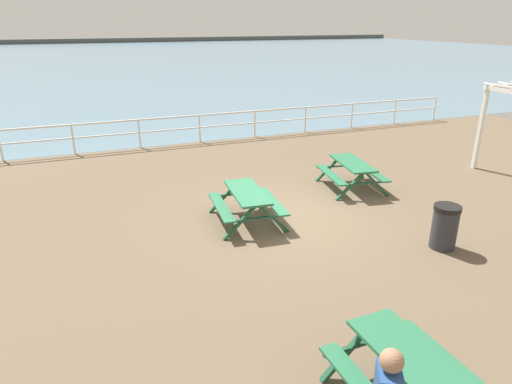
{
  "coord_description": "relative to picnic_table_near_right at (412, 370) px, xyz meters",
  "views": [
    {
      "loc": [
        -4.21,
        -9.03,
        4.49
      ],
      "look_at": [
        -0.71,
        -0.09,
        0.8
      ],
      "focal_mm": 31.5,
      "sensor_mm": 36.0,
      "label": 1
    }
  ],
  "objects": [
    {
      "name": "ground_plane",
      "position": [
        0.93,
        5.76,
        -0.68
      ],
      "size": [
        30.0,
        24.0,
        0.2
      ],
      "primitive_type": "cube",
      "color": "brown"
    },
    {
      "name": "sea_band",
      "position": [
        0.93,
        58.51,
        -0.58
      ],
      "size": [
        142.0,
        90.0,
        0.01
      ],
      "primitive_type": "cube",
      "color": "slate",
      "rests_on": "ground"
    },
    {
      "name": "picnic_table_near_right",
      "position": [
        0.0,
        0.0,
        0.0
      ],
      "size": [
        1.58,
        1.84,
        0.8
      ],
      "rotation": [
        0.0,
        0.0,
        1.6
      ],
      "color": "#286B47",
      "rests_on": "ground"
    },
    {
      "name": "seaward_railing",
      "position": [
        0.93,
        13.51,
        0.18
      ],
      "size": [
        23.07,
        0.07,
        1.08
      ],
      "color": "white",
      "rests_on": "ground"
    },
    {
      "name": "litter_bin",
      "position": [
        3.44,
        3.16,
        -0.1
      ],
      "size": [
        0.55,
        0.55,
        0.95
      ],
      "color": "#2D2D33",
      "rests_on": "ground"
    },
    {
      "name": "picnic_table_far_right",
      "position": [
        0.07,
        5.87,
        0.0
      ],
      "size": [
        1.67,
        1.92,
        0.8
      ],
      "rotation": [
        0.0,
        0.0,
        1.49
      ],
      "color": "#286B47",
      "rests_on": "ground"
    },
    {
      "name": "picnic_table_seaward",
      "position": [
        3.6,
        6.92,
        0.0
      ],
      "size": [
        1.78,
        2.01,
        0.8
      ],
      "rotation": [
        0.0,
        0.0,
        1.42
      ],
      "color": "#286B47",
      "rests_on": "ground"
    },
    {
      "name": "distant_shoreline",
      "position": [
        0.93,
        101.51,
        -0.58
      ],
      "size": [
        142.0,
        6.0,
        1.8
      ],
      "primitive_type": "cube",
      "color": "#4C4C47",
      "rests_on": "ground"
    }
  ]
}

